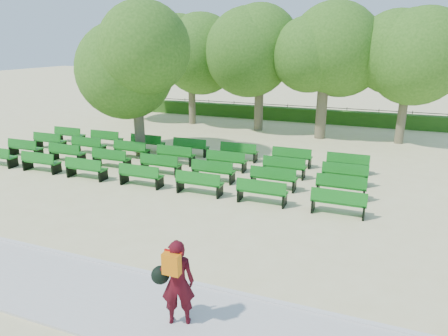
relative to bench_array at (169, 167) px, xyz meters
name	(u,v)px	position (x,y,z in m)	size (l,w,h in m)	color
ground	(183,181)	(1.30, -1.30, -0.09)	(120.00, 120.00, 0.00)	beige
paving	(38,281)	(1.30, -8.70, -0.06)	(30.00, 2.20, 0.06)	beige
curb	(73,256)	(1.30, -7.55, -0.04)	(30.00, 0.12, 0.10)	silver
hedge	(272,113)	(1.30, 12.70, 0.36)	(26.00, 0.70, 0.90)	#2A5B17
fence	(273,119)	(1.30, 13.10, -0.09)	(26.00, 0.10, 1.02)	black
tree_line	(256,131)	(1.30, 8.70, -0.09)	(21.80, 6.80, 7.04)	#37691C
bench_array	(169,167)	(0.00, 0.00, 0.00)	(1.74, 0.61, 1.09)	#136E19
tree_among	(135,66)	(-2.30, 1.38, 4.11)	(4.40, 4.40, 6.21)	brown
person	(176,281)	(4.96, -8.81, 0.89)	(0.89, 0.64, 1.77)	#3F0911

